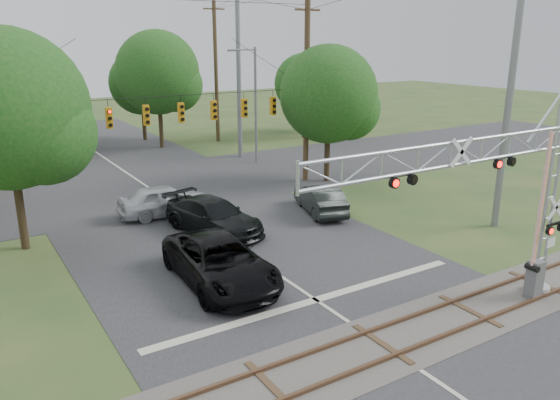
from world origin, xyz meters
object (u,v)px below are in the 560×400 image
sedan_silver (165,200)px  streetlight (254,99)px  traffic_signal_span (178,103)px  pickup_black (220,262)px  car_dark (214,216)px  crossing_gantry (494,192)px

sedan_silver → streetlight: size_ratio=0.58×
traffic_signal_span → sedan_silver: traffic_signal_span is taller
traffic_signal_span → pickup_black: (-3.11, -11.36, -4.72)m
pickup_black → car_dark: pickup_black is taller
pickup_black → streetlight: (11.49, 17.79, 3.85)m
traffic_signal_span → pickup_black: traffic_signal_span is taller
traffic_signal_span → pickup_black: size_ratio=3.07×
streetlight → pickup_black: bearing=-122.9°
traffic_signal_span → crossing_gantry: bearing=-80.0°
crossing_gantry → streetlight: 25.32m
crossing_gantry → pickup_black: 10.06m
crossing_gantry → pickup_black: (-6.33, 7.00, -3.49)m
crossing_gantry → sedan_silver: (-5.12, 16.13, -3.53)m
crossing_gantry → car_dark: (-4.09, 12.33, -3.54)m
crossing_gantry → streetlight: streetlight is taller
sedan_silver → streetlight: streetlight is taller
car_dark → crossing_gantry: bearing=-86.6°
sedan_silver → pickup_black: bearing=175.6°
traffic_signal_span → sedan_silver: 5.59m
pickup_black → streetlight: 21.53m
crossing_gantry → pickup_black: crossing_gantry is taller
crossing_gantry → traffic_signal_span: (-3.22, 18.36, 1.23)m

